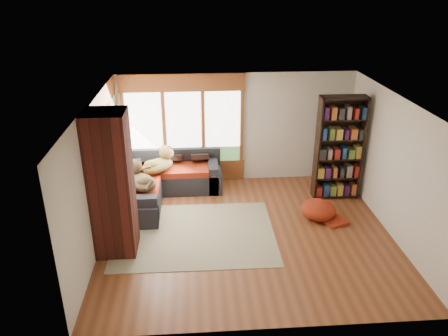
# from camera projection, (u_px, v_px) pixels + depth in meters

# --- Properties ---
(floor) EXTENTS (5.50, 5.50, 0.00)m
(floor) POSITION_uv_depth(u_px,v_px,m) (247.00, 233.00, 8.45)
(floor) COLOR brown
(floor) RESTS_ON ground
(ceiling) EXTENTS (5.50, 5.50, 0.00)m
(ceiling) POSITION_uv_depth(u_px,v_px,m) (250.00, 103.00, 7.40)
(ceiling) COLOR white
(wall_back) EXTENTS (5.50, 0.04, 2.60)m
(wall_back) POSITION_uv_depth(u_px,v_px,m) (235.00, 128.00, 10.20)
(wall_back) COLOR silver
(wall_back) RESTS_ON ground
(wall_front) EXTENTS (5.50, 0.04, 2.60)m
(wall_front) POSITION_uv_depth(u_px,v_px,m) (272.00, 252.00, 5.64)
(wall_front) COLOR silver
(wall_front) RESTS_ON ground
(wall_left) EXTENTS (0.04, 5.00, 2.60)m
(wall_left) POSITION_uv_depth(u_px,v_px,m) (95.00, 177.00, 7.74)
(wall_left) COLOR silver
(wall_left) RESTS_ON ground
(wall_right) EXTENTS (0.04, 5.00, 2.60)m
(wall_right) POSITION_uv_depth(u_px,v_px,m) (395.00, 168.00, 8.10)
(wall_right) COLOR silver
(wall_right) RESTS_ON ground
(windows_back) EXTENTS (2.82, 0.10, 1.90)m
(windows_back) POSITION_uv_depth(u_px,v_px,m) (184.00, 128.00, 10.08)
(windows_back) COLOR brown
(windows_back) RESTS_ON wall_back
(windows_left) EXTENTS (0.10, 2.62, 1.90)m
(windows_left) POSITION_uv_depth(u_px,v_px,m) (108.00, 150.00, 8.82)
(windows_left) COLOR brown
(windows_left) RESTS_ON wall_left
(roller_blind) EXTENTS (0.03, 0.72, 0.90)m
(roller_blind) POSITION_uv_depth(u_px,v_px,m) (114.00, 118.00, 9.42)
(roller_blind) COLOR #6E7A53
(roller_blind) RESTS_ON wall_left
(brick_chimney) EXTENTS (0.70, 0.70, 2.60)m
(brick_chimney) POSITION_uv_depth(u_px,v_px,m) (111.00, 185.00, 7.45)
(brick_chimney) COLOR #471914
(brick_chimney) RESTS_ON ground
(sectional_sofa) EXTENTS (2.20, 2.20, 0.80)m
(sectional_sofa) POSITION_uv_depth(u_px,v_px,m) (151.00, 184.00, 9.75)
(sectional_sofa) COLOR black
(sectional_sofa) RESTS_ON ground
(area_rug) EXTENTS (3.07, 2.36, 0.01)m
(area_rug) POSITION_uv_depth(u_px,v_px,m) (195.00, 234.00, 8.43)
(area_rug) COLOR beige
(area_rug) RESTS_ON ground
(bookshelf) EXTENTS (0.99, 0.33, 2.31)m
(bookshelf) POSITION_uv_depth(u_px,v_px,m) (339.00, 149.00, 9.40)
(bookshelf) COLOR black
(bookshelf) RESTS_ON ground
(pouf) EXTENTS (0.94, 0.94, 0.38)m
(pouf) POSITION_uv_depth(u_px,v_px,m) (318.00, 209.00, 8.91)
(pouf) COLOR #9F2B11
(pouf) RESTS_ON area_rug
(dog_tan) EXTENTS (0.92, 0.94, 0.46)m
(dog_tan) POSITION_uv_depth(u_px,v_px,m) (160.00, 163.00, 9.67)
(dog_tan) COLOR brown
(dog_tan) RESTS_ON sectional_sofa
(dog_brindle) EXTENTS (0.87, 0.96, 0.47)m
(dog_brindle) POSITION_uv_depth(u_px,v_px,m) (139.00, 179.00, 8.91)
(dog_brindle) COLOR black
(dog_brindle) RESTS_ON sectional_sofa
(throw_pillows) EXTENTS (1.98, 1.68, 0.45)m
(throw_pillows) POSITION_uv_depth(u_px,v_px,m) (154.00, 165.00, 9.63)
(throw_pillows) COLOR black
(throw_pillows) RESTS_ON sectional_sofa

